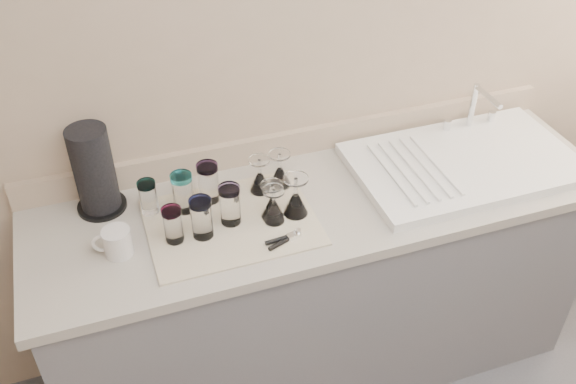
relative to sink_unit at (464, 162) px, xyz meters
name	(u,v)px	position (x,y,z in m)	size (l,w,h in m)	color
counter_unit	(321,286)	(-0.55, 0.00, -0.47)	(2.06, 0.62, 0.90)	slate
sink_unit	(464,162)	(0.00, 0.00, 0.00)	(0.82, 0.50, 0.22)	white
dish_towel	(231,222)	(-0.90, -0.03, -0.02)	(0.55, 0.42, 0.01)	silver
tumbler_teal	(148,197)	(-1.14, 0.11, 0.05)	(0.06, 0.06, 0.12)	white
tumbler_cyan	(183,192)	(-1.03, 0.08, 0.06)	(0.07, 0.07, 0.14)	white
tumbler_purple	(208,182)	(-0.94, 0.11, 0.06)	(0.07, 0.07, 0.15)	white
tumbler_magenta	(173,224)	(-1.09, -0.06, 0.05)	(0.06, 0.06, 0.13)	white
tumbler_blue	(202,218)	(-1.00, -0.06, 0.06)	(0.07, 0.07, 0.14)	white
tumbler_lavender	(230,204)	(-0.90, -0.03, 0.06)	(0.07, 0.07, 0.14)	white
goblet_back_left	(260,180)	(-0.76, 0.10, 0.03)	(0.07, 0.07, 0.13)	white
goblet_back_right	(280,174)	(-0.68, 0.11, 0.03)	(0.07, 0.07, 0.13)	white
goblet_front_left	(274,210)	(-0.76, -0.07, 0.03)	(0.07, 0.07, 0.13)	white
goblet_front_right	(296,201)	(-0.68, -0.06, 0.04)	(0.08, 0.08, 0.15)	white
goblet_extra	(272,206)	(-0.76, -0.05, 0.03)	(0.07, 0.07, 0.13)	white
can_opener	(284,240)	(-0.76, -0.18, 0.00)	(0.12, 0.06, 0.02)	silver
white_mug	(117,242)	(-1.27, -0.05, 0.03)	(0.13, 0.11, 0.09)	silver
paper_towel_roll	(94,171)	(-1.29, 0.20, 0.13)	(0.17, 0.17, 0.31)	black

